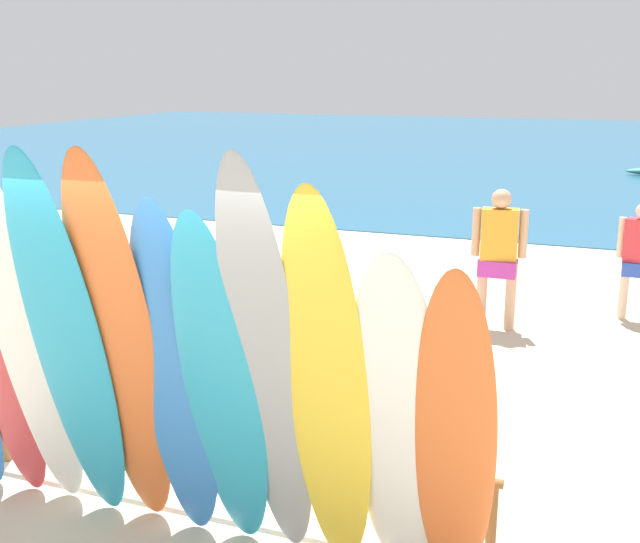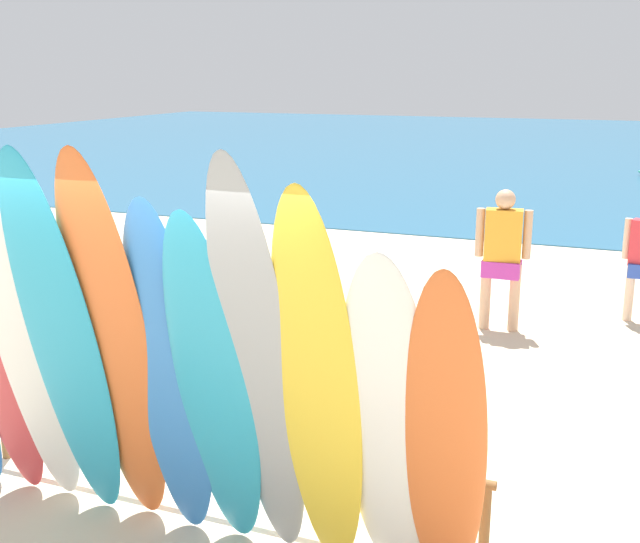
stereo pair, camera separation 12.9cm
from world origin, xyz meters
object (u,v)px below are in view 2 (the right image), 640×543
at_px(surfboard_yellow_8, 318,395).
at_px(surfboard_teal_6, 214,389).
at_px(surfboard_white_2, 28,349).
at_px(beachgoer_strolling, 503,250).
at_px(surfboard_rack, 214,443).
at_px(surfboard_white_9, 389,429).
at_px(surfboard_teal_3, 64,346).
at_px(surfboard_blue_5, 169,377).
at_px(surfboard_grey_7, 259,373).
at_px(surfboard_orange_10, 445,444).
at_px(surfboard_orange_4, 115,350).

bearing_deg(surfboard_yellow_8, surfboard_teal_6, 178.00).
height_order(surfboard_white_2, beachgoer_strolling, surfboard_white_2).
distance_m(surfboard_rack, surfboard_white_9, 1.69).
relative_size(surfboard_rack, surfboard_yellow_8, 1.55).
bearing_deg(surfboard_rack, surfboard_white_9, -20.63).
xyz_separation_m(surfboard_teal_3, surfboard_blue_5, (0.73, 0.11, -0.15)).
height_order(surfboard_grey_7, surfboard_yellow_8, surfboard_grey_7).
bearing_deg(surfboard_rack, surfboard_orange_10, -17.29).
height_order(surfboard_grey_7, surfboard_white_9, surfboard_grey_7).
height_order(surfboard_white_2, surfboard_orange_4, surfboard_orange_4).
xyz_separation_m(surfboard_blue_5, surfboard_grey_7, (0.69, -0.09, 0.16)).
height_order(surfboard_white_2, surfboard_teal_3, surfboard_teal_3).
bearing_deg(surfboard_white_9, surfboard_yellow_8, -170.77).
bearing_deg(surfboard_yellow_8, surfboard_orange_4, -179.28).
relative_size(surfboard_rack, surfboard_white_2, 1.57).
bearing_deg(surfboard_rack, surfboard_teal_3, -138.76).
bearing_deg(surfboard_teal_6, surfboard_grey_7, -5.57).
xyz_separation_m(surfboard_white_2, surfboard_orange_4, (0.72, -0.01, 0.09)).
height_order(surfboard_blue_5, surfboard_white_9, surfboard_blue_5).
relative_size(surfboard_blue_5, surfboard_yellow_8, 0.93).
distance_m(surfboard_orange_4, surfboard_orange_10, 2.19).
bearing_deg(surfboard_blue_5, surfboard_teal_6, -6.39).
bearing_deg(surfboard_orange_10, surfboard_grey_7, -179.49).
distance_m(surfboard_rack, beachgoer_strolling, 5.06).
distance_m(surfboard_grey_7, surfboard_white_9, 0.83).
relative_size(surfboard_rack, beachgoer_strolling, 2.32).
height_order(surfboard_white_2, surfboard_grey_7, surfboard_grey_7).
height_order(surfboard_white_2, surfboard_orange_10, surfboard_white_2).
xyz_separation_m(surfboard_orange_4, surfboard_white_9, (1.85, 0.03, -0.24)).
bearing_deg(beachgoer_strolling, surfboard_yellow_8, 81.05).
bearing_deg(surfboard_rack, surfboard_yellow_8, -30.27).
bearing_deg(surfboard_grey_7, surfboard_white_9, 8.10).
height_order(surfboard_white_2, surfboard_white_9, surfboard_white_2).
bearing_deg(surfboard_teal_3, surfboard_orange_10, 2.97).
distance_m(surfboard_rack, surfboard_teal_6, 0.96).
bearing_deg(surfboard_teal_6, surfboard_white_2, -176.14).
distance_m(surfboard_white_2, surfboard_orange_4, 0.73).
height_order(surfboard_teal_6, beachgoer_strolling, surfboard_teal_6).
xyz_separation_m(surfboard_teal_6, surfboard_yellow_8, (0.72, -0.05, 0.10)).
bearing_deg(surfboard_teal_3, beachgoer_strolling, 71.21).
distance_m(surfboard_grey_7, beachgoer_strolling, 5.54).
relative_size(surfboard_blue_5, beachgoer_strolling, 1.40).
distance_m(surfboard_teal_3, surfboard_white_9, 2.22).
bearing_deg(beachgoer_strolling, surfboard_teal_3, 63.25).
height_order(surfboard_orange_4, surfboard_orange_10, surfboard_orange_4).
height_order(surfboard_rack, surfboard_teal_6, surfboard_teal_6).
xyz_separation_m(surfboard_rack, surfboard_teal_3, (-0.73, -0.64, 0.86)).
bearing_deg(surfboard_orange_10, surfboard_blue_5, 176.41).
height_order(surfboard_teal_3, surfboard_teal_6, surfboard_teal_3).
distance_m(surfboard_yellow_8, surfboard_orange_10, 0.77).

